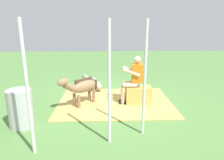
# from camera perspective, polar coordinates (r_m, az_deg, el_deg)

# --- Properties ---
(ground_plane) EXTENTS (24.00, 24.00, 0.00)m
(ground_plane) POSITION_cam_1_polar(r_m,az_deg,el_deg) (6.24, 0.30, -5.53)
(ground_plane) COLOR #568442
(hay_patch) EXTENTS (3.31, 2.48, 0.02)m
(hay_patch) POSITION_cam_1_polar(r_m,az_deg,el_deg) (6.00, 0.82, -6.26)
(hay_patch) COLOR tan
(hay_patch) RESTS_ON ground
(hay_bale) EXTENTS (0.72, 0.40, 0.51)m
(hay_bale) POSITION_cam_1_polar(r_m,az_deg,el_deg) (5.89, 7.47, -4.28)
(hay_bale) COLOR tan
(hay_bale) RESTS_ON ground
(person_seated) EXTENTS (0.68, 0.44, 1.39)m
(person_seated) POSITION_cam_1_polar(r_m,az_deg,el_deg) (5.72, 5.98, 0.64)
(person_seated) COLOR #D8AD8C
(person_seated) RESTS_ON ground
(pony_standing) EXTENTS (1.05, 1.07, 0.92)m
(pony_standing) POSITION_cam_1_polar(r_m,az_deg,el_deg) (5.66, -8.70, -2.00)
(pony_standing) COLOR #8C6B4C
(pony_standing) RESTS_ON ground
(pony_lying) EXTENTS (0.94, 1.28, 0.42)m
(pony_lying) POSITION_cam_1_polar(r_m,az_deg,el_deg) (7.20, -5.52, -1.13)
(pony_lying) COLOR gray
(pony_lying) RESTS_ON ground
(water_barrel) EXTENTS (0.54, 0.54, 0.87)m
(water_barrel) POSITION_cam_1_polar(r_m,az_deg,el_deg) (4.94, -24.67, -7.35)
(water_barrel) COLOR #B2B2B7
(water_barrel) RESTS_ON ground
(tent_pole_left) EXTENTS (0.06, 0.06, 2.34)m
(tent_pole_left) POSITION_cam_1_polar(r_m,az_deg,el_deg) (4.00, 9.29, -0.08)
(tent_pole_left) COLOR silver
(tent_pole_left) RESTS_ON ground
(tent_pole_right) EXTENTS (0.06, 0.06, 2.34)m
(tent_pole_right) POSITION_cam_1_polar(r_m,az_deg,el_deg) (3.59, -22.95, -2.90)
(tent_pole_right) COLOR silver
(tent_pole_right) RESTS_ON ground
(tent_pole_mid) EXTENTS (0.06, 0.06, 2.34)m
(tent_pole_mid) POSITION_cam_1_polar(r_m,az_deg,el_deg) (3.64, -0.78, -1.44)
(tent_pole_mid) COLOR silver
(tent_pole_mid) RESTS_ON ground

